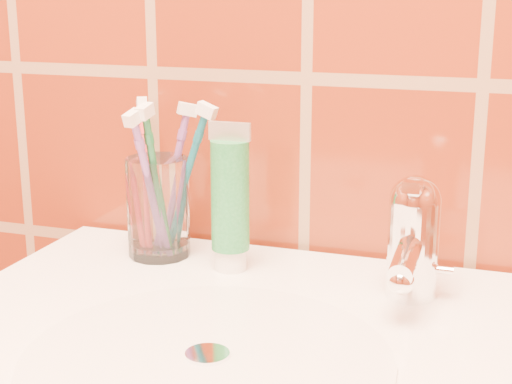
% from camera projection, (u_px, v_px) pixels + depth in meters
% --- Properties ---
extents(glass_tumbler, '(0.08, 0.08, 0.11)m').
position_uv_depth(glass_tumbler, '(158.00, 207.00, 0.85)').
color(glass_tumbler, white).
rests_on(glass_tumbler, pedestal_sink).
extents(toothpaste_tube, '(0.04, 0.04, 0.16)m').
position_uv_depth(toothpaste_tube, '(230.00, 202.00, 0.81)').
color(toothpaste_tube, white).
rests_on(toothpaste_tube, pedestal_sink).
extents(faucet, '(0.05, 0.11, 0.12)m').
position_uv_depth(faucet, '(413.00, 234.00, 0.73)').
color(faucet, white).
rests_on(faucet, pedestal_sink).
extents(toothbrush_0, '(0.12, 0.15, 0.19)m').
position_uv_depth(toothbrush_0, '(146.00, 176.00, 0.88)').
color(toothbrush_0, red).
rests_on(toothbrush_0, glass_tumbler).
extents(toothbrush_1, '(0.10, 0.09, 0.18)m').
position_uv_depth(toothbrush_1, '(173.00, 179.00, 0.86)').
color(toothbrush_1, '#784492').
rests_on(toothbrush_1, glass_tumbler).
extents(toothbrush_2, '(0.04, 0.10, 0.19)m').
position_uv_depth(toothbrush_2, '(156.00, 184.00, 0.83)').
color(toothbrush_2, '#1D6D3B').
rests_on(toothbrush_2, glass_tumbler).
extents(toothbrush_3, '(0.10, 0.09, 0.18)m').
position_uv_depth(toothbrush_3, '(185.00, 181.00, 0.84)').
color(toothbrush_3, '#0D5C70').
rests_on(toothbrush_3, glass_tumbler).
extents(toothbrush_4, '(0.06, 0.12, 0.19)m').
position_uv_depth(toothbrush_4, '(151.00, 188.00, 0.82)').
color(toothbrush_4, '#7F4EA7').
rests_on(toothbrush_4, glass_tumbler).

